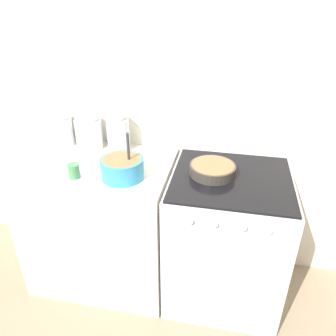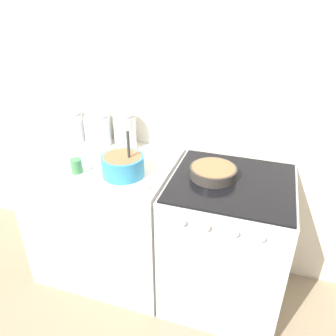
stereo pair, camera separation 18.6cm
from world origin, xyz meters
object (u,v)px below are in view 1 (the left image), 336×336
at_px(storage_jar_middle, 89,135).
at_px(stove, 225,238).
at_px(mixing_bowl, 122,167).
at_px(storage_jar_right, 118,136).
at_px(baking_pan, 213,169).
at_px(storage_jar_left, 61,133).
at_px(tin_can, 74,171).

bearing_deg(storage_jar_middle, stove, -13.01).
distance_m(mixing_bowl, storage_jar_right, 0.37).
relative_size(baking_pan, storage_jar_right, 1.12).
bearing_deg(storage_jar_right, storage_jar_middle, 180.00).
xyz_separation_m(storage_jar_left, storage_jar_middle, (0.21, 0.00, 0.00)).
xyz_separation_m(baking_pan, storage_jar_middle, (-0.84, 0.20, 0.06)).
height_order(mixing_bowl, tin_can, mixing_bowl).
relative_size(mixing_bowl, storage_jar_left, 1.33).
bearing_deg(storage_jar_left, mixing_bowl, -31.87).
bearing_deg(storage_jar_right, baking_pan, -17.74).
height_order(storage_jar_left, storage_jar_middle, storage_jar_middle).
xyz_separation_m(stove, baking_pan, (-0.11, 0.02, 0.48)).
xyz_separation_m(mixing_bowl, storage_jar_middle, (-0.34, 0.34, 0.02)).
distance_m(storage_jar_middle, storage_jar_right, 0.21).
distance_m(stove, storage_jar_middle, 1.12).
relative_size(stove, mixing_bowl, 3.23).
bearing_deg(stove, baking_pan, 171.30).
bearing_deg(storage_jar_right, stove, -16.41).
xyz_separation_m(storage_jar_left, storage_jar_right, (0.41, 0.00, 0.01)).
bearing_deg(mixing_bowl, baking_pan, 15.57).
height_order(stove, tin_can, tin_can).
bearing_deg(storage_jar_middle, baking_pan, -13.58).
distance_m(stove, tin_can, 1.02).
relative_size(stove, storage_jar_right, 3.74).
relative_size(storage_jar_left, storage_jar_right, 0.87).
bearing_deg(storage_jar_right, tin_can, -106.95).
height_order(storage_jar_middle, tin_can, storage_jar_middle).
relative_size(stove, storage_jar_middle, 4.18).
distance_m(mixing_bowl, baking_pan, 0.52).
relative_size(mixing_bowl, baking_pan, 1.04).
distance_m(baking_pan, storage_jar_right, 0.67).
height_order(baking_pan, tin_can, tin_can).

